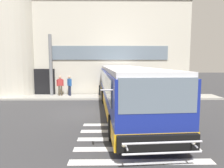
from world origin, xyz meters
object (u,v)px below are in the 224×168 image
at_px(entry_support_column, 51,65).
at_px(bus_main_foreground, 126,91).
at_px(passenger_by_doorway, 70,85).
at_px(passenger_near_column, 60,84).

relative_size(entry_support_column, bus_main_foreground, 0.41).
xyz_separation_m(entry_support_column, passenger_by_doorway, (1.59, -0.20, -1.65)).
distance_m(entry_support_column, passenger_by_doorway, 2.30).
relative_size(bus_main_foreground, passenger_by_doorway, 7.45).
bearing_deg(passenger_by_doorway, passenger_near_column, 178.55).
bearing_deg(passenger_by_doorway, entry_support_column, 172.80).
relative_size(entry_support_column, passenger_by_doorway, 3.08).
xyz_separation_m(entry_support_column, passenger_near_column, (0.79, -0.18, -1.62)).
height_order(entry_support_column, bus_main_foreground, entry_support_column).
bearing_deg(bus_main_foreground, passenger_by_doorway, 129.42).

